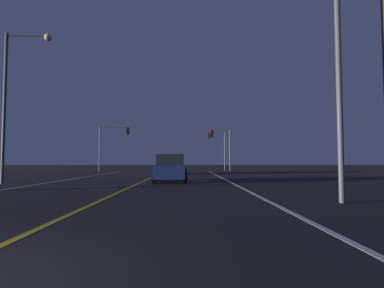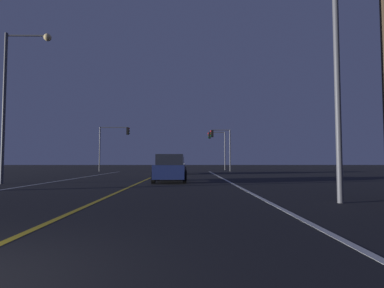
# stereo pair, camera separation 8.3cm
# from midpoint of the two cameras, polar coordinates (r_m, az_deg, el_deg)

# --- Properties ---
(lane_edge_right) EXTENTS (0.16, 41.31, 0.01)m
(lane_edge_right) POSITION_cam_midpoint_polar(r_m,az_deg,el_deg) (17.68, 7.79, -7.28)
(lane_edge_right) COLOR silver
(lane_edge_right) RESTS_ON ground
(lane_edge_left) EXTENTS (0.16, 41.31, 0.01)m
(lane_edge_left) POSITION_cam_midpoint_polar(r_m,az_deg,el_deg) (19.39, -26.33, -6.61)
(lane_edge_left) COLOR silver
(lane_edge_left) RESTS_ON ground
(lane_center_divider) EXTENTS (0.16, 41.31, 0.01)m
(lane_center_divider) POSITION_cam_midpoint_polar(r_m,az_deg,el_deg) (17.73, -10.09, -7.25)
(lane_center_divider) COLOR gold
(lane_center_divider) RESTS_ON ground
(car_lead_same_lane) EXTENTS (2.02, 4.30, 1.70)m
(car_lead_same_lane) POSITION_cam_midpoint_polar(r_m,az_deg,el_deg) (19.39, -3.86, -4.51)
(car_lead_same_lane) COLOR black
(car_lead_same_lane) RESTS_ON ground
(car_ahead_far) EXTENTS (2.02, 4.30, 1.70)m
(car_ahead_far) POSITION_cam_midpoint_polar(r_m,az_deg,el_deg) (31.24, -2.87, -3.98)
(car_ahead_far) COLOR black
(car_ahead_far) RESTS_ON ground
(traffic_light_near_right) EXTENTS (2.53, 0.36, 5.19)m
(traffic_light_near_right) POSITION_cam_midpoint_polar(r_m,az_deg,el_deg) (38.89, 5.30, 0.65)
(traffic_light_near_right) COLOR #4C4C51
(traffic_light_near_right) RESTS_ON ground
(traffic_light_near_left) EXTENTS (3.76, 0.36, 5.51)m
(traffic_light_near_left) POSITION_cam_midpoint_polar(r_m,az_deg,el_deg) (39.78, -13.96, 1.05)
(traffic_light_near_left) COLOR #4C4C51
(traffic_light_near_left) RESTS_ON ground
(traffic_light_far_right) EXTENTS (2.49, 0.36, 5.42)m
(traffic_light_far_right) POSITION_cam_midpoint_polar(r_m,az_deg,el_deg) (44.36, 4.62, 0.37)
(traffic_light_far_right) COLOR #4C4C51
(traffic_light_far_right) RESTS_ON ground
(street_lamp_right_near) EXTENTS (1.92, 0.44, 8.91)m
(street_lamp_right_near) POSITION_cam_midpoint_polar(r_m,az_deg,el_deg) (11.40, 23.15, 19.06)
(street_lamp_right_near) COLOR #4C4C51
(street_lamp_right_near) RESTS_ON ground
(street_lamp_left_mid) EXTENTS (2.69, 0.44, 8.70)m
(street_lamp_left_mid) POSITION_cam_midpoint_polar(r_m,az_deg,el_deg) (20.79, -29.51, 8.95)
(street_lamp_left_mid) COLOR #4C4C51
(street_lamp_left_mid) RESTS_ON ground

